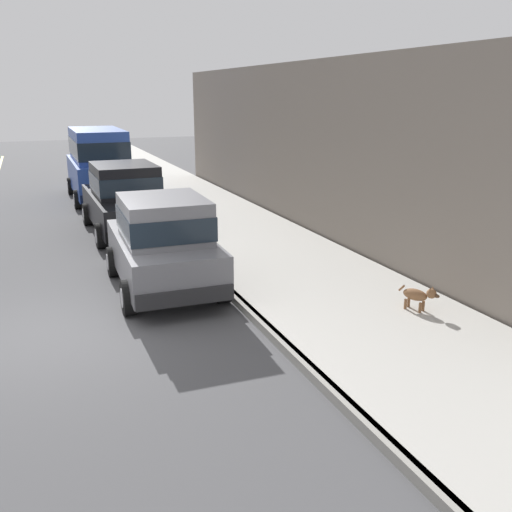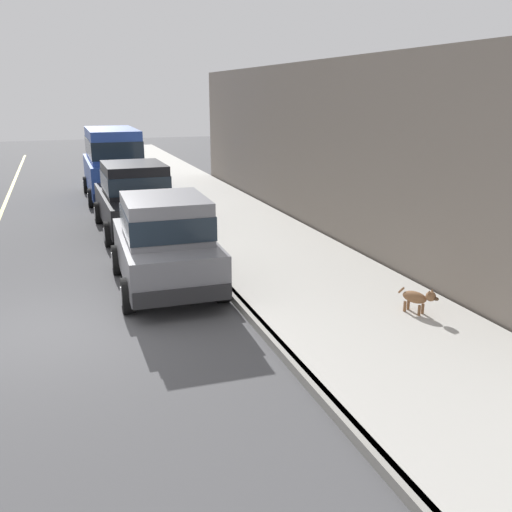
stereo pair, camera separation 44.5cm
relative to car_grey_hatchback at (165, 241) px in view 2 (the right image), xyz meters
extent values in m
plane|color=#4C4C4F|center=(-2.14, -1.40, -0.98)|extent=(80.00, 80.00, 0.00)
cube|color=gray|center=(1.06, -1.40, -0.91)|extent=(0.16, 64.00, 0.14)
cube|color=#B7B5AD|center=(2.86, -1.40, -0.91)|extent=(3.60, 64.00, 0.14)
cube|color=slate|center=(0.00, 0.10, -0.28)|extent=(1.82, 3.75, 0.76)
cube|color=slate|center=(0.00, -0.15, 0.50)|extent=(1.56, 1.94, 0.80)
cube|color=#19232D|center=(0.00, -0.15, 0.44)|extent=(1.60, 1.98, 0.44)
cube|color=#252527|center=(0.05, 1.90, -0.52)|extent=(1.69, 0.25, 0.28)
cube|color=#252527|center=(-0.05, -1.70, -0.52)|extent=(1.69, 0.25, 0.28)
cylinder|color=black|center=(-0.83, 1.27, -0.66)|extent=(0.24, 0.65, 0.64)
cylinder|color=#9E9EA3|center=(-0.83, 1.27, -0.66)|extent=(0.25, 0.36, 0.35)
cylinder|color=black|center=(0.89, 1.22, -0.66)|extent=(0.24, 0.65, 0.64)
cylinder|color=#9E9EA3|center=(0.89, 1.22, -0.66)|extent=(0.25, 0.36, 0.35)
cylinder|color=black|center=(-0.89, -1.03, -0.66)|extent=(0.24, 0.65, 0.64)
cylinder|color=#9E9EA3|center=(-0.89, -1.03, -0.66)|extent=(0.25, 0.36, 0.35)
cylinder|color=black|center=(0.83, -1.07, -0.66)|extent=(0.24, 0.65, 0.64)
cylinder|color=#9E9EA3|center=(0.83, -1.07, -0.66)|extent=(0.25, 0.36, 0.35)
cube|color=#EAEACC|center=(-0.48, 1.94, -0.16)|extent=(0.28, 0.09, 0.14)
cube|color=#EAEACC|center=(0.59, 1.91, -0.16)|extent=(0.28, 0.09, 0.14)
cube|color=black|center=(0.09, 5.05, -0.28)|extent=(1.87, 4.53, 0.76)
cube|color=black|center=(0.09, 4.95, 0.52)|extent=(1.62, 2.12, 0.84)
cube|color=#19232D|center=(0.09, 4.95, 0.46)|extent=(1.65, 2.16, 0.46)
cube|color=black|center=(0.05, 7.25, -0.52)|extent=(1.77, 0.23, 0.28)
cube|color=black|center=(0.12, 2.85, -0.52)|extent=(1.77, 0.23, 0.28)
cylinder|color=black|center=(-0.83, 6.43, -0.66)|extent=(0.23, 0.64, 0.64)
cylinder|color=#9E9EA3|center=(-0.83, 6.43, -0.66)|extent=(0.25, 0.36, 0.35)
cylinder|color=black|center=(0.97, 6.46, -0.66)|extent=(0.23, 0.64, 0.64)
cylinder|color=#9E9EA3|center=(0.97, 6.46, -0.66)|extent=(0.25, 0.36, 0.35)
cylinder|color=black|center=(-0.79, 3.64, -0.66)|extent=(0.23, 0.64, 0.64)
cylinder|color=#9E9EA3|center=(-0.79, 3.64, -0.66)|extent=(0.25, 0.36, 0.35)
cylinder|color=black|center=(1.01, 3.67, -0.66)|extent=(0.23, 0.64, 0.64)
cylinder|color=#9E9EA3|center=(1.01, 3.67, -0.66)|extent=(0.25, 0.36, 0.35)
cube|color=#EAEACC|center=(-0.50, 7.27, -0.16)|extent=(0.28, 0.08, 0.14)
cube|color=#EAEACC|center=(0.61, 7.29, -0.16)|extent=(0.28, 0.08, 0.14)
cube|color=#28479E|center=(0.07, 10.50, -0.11)|extent=(1.91, 4.80, 1.10)
cube|color=#28479E|center=(0.07, 10.50, 0.99)|extent=(1.68, 3.80, 1.10)
cube|color=#19232D|center=(0.07, 10.50, 0.91)|extent=(1.71, 3.84, 0.61)
cube|color=#0E1837|center=(0.07, 12.85, -0.52)|extent=(1.86, 0.20, 0.28)
cube|color=#0E1837|center=(0.07, 8.15, -0.52)|extent=(1.86, 0.20, 0.28)
cylinder|color=black|center=(-0.88, 11.98, -0.66)|extent=(0.22, 0.64, 0.64)
cylinder|color=#9E9EA3|center=(-0.88, 11.98, -0.66)|extent=(0.24, 0.35, 0.35)
cylinder|color=black|center=(1.02, 11.98, -0.66)|extent=(0.22, 0.64, 0.64)
cylinder|color=#9E9EA3|center=(1.02, 11.98, -0.66)|extent=(0.24, 0.35, 0.35)
cylinder|color=black|center=(-0.88, 9.01, -0.66)|extent=(0.22, 0.64, 0.64)
cylinder|color=#9E9EA3|center=(-0.88, 9.01, -0.66)|extent=(0.24, 0.35, 0.35)
cylinder|color=black|center=(1.02, 9.01, -0.66)|extent=(0.22, 0.64, 0.64)
cylinder|color=#9E9EA3|center=(1.02, 9.01, -0.66)|extent=(0.24, 0.35, 0.35)
cube|color=#EAEACC|center=(-0.52, 12.88, 0.06)|extent=(0.28, 0.08, 0.14)
cube|color=#EAEACC|center=(0.66, 12.87, 0.06)|extent=(0.28, 0.08, 0.14)
ellipsoid|color=brown|center=(3.69, -3.01, -0.56)|extent=(0.37, 0.48, 0.20)
cylinder|color=brown|center=(3.80, -3.10, -0.75)|extent=(0.05, 0.05, 0.18)
cylinder|color=brown|center=(3.70, -3.16, -0.75)|extent=(0.05, 0.05, 0.18)
cylinder|color=brown|center=(3.68, -2.86, -0.75)|extent=(0.05, 0.05, 0.18)
cylinder|color=brown|center=(3.58, -2.91, -0.75)|extent=(0.05, 0.05, 0.18)
sphere|color=brown|center=(3.82, -3.27, -0.47)|extent=(0.17, 0.17, 0.17)
ellipsoid|color=#432C1C|center=(3.86, -3.35, -0.49)|extent=(0.11, 0.13, 0.06)
cone|color=brown|center=(3.86, -3.24, -0.38)|extent=(0.06, 0.06, 0.07)
cone|color=brown|center=(3.77, -3.28, -0.38)|extent=(0.06, 0.06, 0.07)
cylinder|color=brown|center=(3.58, -2.77, -0.50)|extent=(0.08, 0.12, 0.13)
cube|color=slate|center=(4.96, 4.25, 1.32)|extent=(0.50, 20.00, 4.58)
camera|label=1|loc=(-2.25, -10.39, 2.80)|focal=39.27mm
camera|label=2|loc=(-1.83, -10.55, 2.80)|focal=39.27mm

